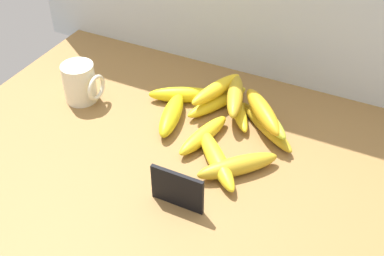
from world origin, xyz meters
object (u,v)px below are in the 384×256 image
banana_7 (183,95)px  banana_8 (216,89)px  banana_0 (266,126)px  banana_11 (267,117)px  banana_3 (237,106)px  banana_9 (235,96)px  coffee_mug (81,83)px  banana_6 (171,115)px  banana_10 (263,111)px  banana_2 (216,102)px  banana_4 (204,135)px  banana_5 (216,159)px  chalkboard_sign (177,190)px  banana_1 (238,166)px

banana_7 → banana_8: banana_8 is taller
banana_0 → banana_11: 3.30cm
banana_3 → banana_11: bearing=-28.6°
banana_9 → banana_11: bearing=-23.4°
coffee_mug → banana_0: (45.53, 8.05, -3.35)cm
banana_6 → banana_7: banana_6 is taller
banana_6 → banana_10: banana_10 is taller
banana_2 → banana_4: bearing=-78.6°
banana_9 → banana_5: bearing=-79.3°
banana_10 → banana_8: bearing=165.3°
chalkboard_sign → banana_3: bearing=91.7°
banana_2 → banana_4: 13.32cm
chalkboard_sign → banana_3: 33.15cm
banana_5 → banana_6: bearing=149.8°
coffee_mug → banana_6: size_ratio=0.61×
coffee_mug → banana_1: size_ratio=0.55×
banana_8 → coffee_mug: bearing=-159.1°
banana_7 → banana_11: 23.09cm
banana_2 → banana_4: size_ratio=1.12×
chalkboard_sign → banana_10: size_ratio=0.63×
banana_5 → banana_10: bearing=74.5°
banana_8 → banana_11: size_ratio=1.03×
banana_0 → banana_6: (-21.17, -6.37, 0.52)cm
banana_11 → banana_9: bearing=156.6°
banana_6 → banana_9: bearing=39.1°
banana_2 → banana_11: bearing=-17.0°
banana_1 → banana_6: size_ratio=1.11×
chalkboard_sign → banana_10: chalkboard_sign is taller
banana_3 → banana_10: size_ratio=1.12×
chalkboard_sign → banana_3: size_ratio=0.56×
banana_0 → banana_9: banana_9 is taller
chalkboard_sign → banana_10: bearing=77.2°
banana_2 → banana_7: bearing=-171.7°
banana_7 → banana_9: (13.27, 0.96, 3.22)cm
banana_1 → banana_7: 28.21cm
banana_4 → banana_11: size_ratio=1.02×
banana_1 → banana_9: (-8.52, 18.88, 3.15)cm
banana_4 → banana_2: bearing=101.4°
banana_5 → banana_9: (-3.55, 18.78, 3.25)cm
banana_1 → banana_10: 16.32cm
chalkboard_sign → banana_0: (7.89, 28.82, -2.25)cm
chalkboard_sign → banana_10: (6.66, 29.30, 1.37)cm
coffee_mug → banana_9: bearing=17.4°
banana_3 → banana_5: (3.21, -19.65, 0.28)cm
banana_3 → banana_5: bearing=-80.7°
banana_1 → banana_7: size_ratio=1.04×
coffee_mug → banana_1: bearing=-9.5°
banana_11 → banana_7: bearing=172.2°
banana_0 → banana_5: bearing=-110.1°
banana_4 → banana_7: (-11.06, 11.83, 0.17)cm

